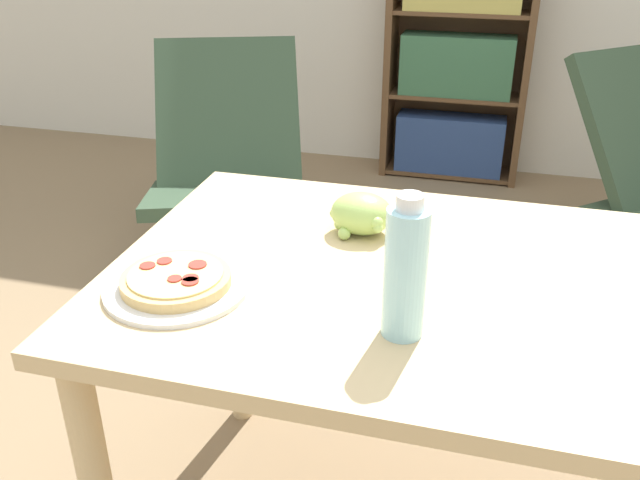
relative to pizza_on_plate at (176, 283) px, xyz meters
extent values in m
cube|color=#D1B27F|center=(0.44, 0.17, -0.03)|extent=(1.21, 0.82, 0.03)
cylinder|color=#D1B27F|center=(-0.11, 0.52, -0.41)|extent=(0.06, 0.06, 0.71)
cylinder|color=white|center=(0.00, 0.00, -0.01)|extent=(0.26, 0.26, 0.01)
cylinder|color=#DBB26B|center=(0.00, 0.00, 0.01)|extent=(0.20, 0.20, 0.02)
cylinder|color=#EACC7A|center=(0.00, 0.00, 0.02)|extent=(0.17, 0.17, 0.00)
cylinder|color=#A83328|center=(0.01, -0.02, 0.02)|extent=(0.03, 0.03, 0.00)
cylinder|color=#A83328|center=(0.04, -0.02, 0.02)|extent=(0.03, 0.03, 0.00)
cylinder|color=#A83328|center=(-0.06, 0.01, 0.02)|extent=(0.03, 0.03, 0.00)
cylinder|color=#A83328|center=(0.04, -0.01, 0.02)|extent=(0.03, 0.03, 0.00)
cylinder|color=#A83328|center=(0.03, 0.04, 0.02)|extent=(0.03, 0.03, 0.00)
cylinder|color=#A83328|center=(-0.04, 0.04, 0.02)|extent=(0.03, 0.03, 0.00)
ellipsoid|color=#A8CC66|center=(0.28, 0.32, 0.03)|extent=(0.13, 0.10, 0.09)
sphere|color=#A8CC66|center=(0.27, 0.33, 0.01)|extent=(0.03, 0.03, 0.03)
sphere|color=#A8CC66|center=(0.25, 0.31, 0.04)|extent=(0.02, 0.02, 0.02)
sphere|color=#A8CC66|center=(0.22, 0.31, 0.02)|extent=(0.02, 0.02, 0.02)
sphere|color=#A8CC66|center=(0.31, 0.30, 0.02)|extent=(0.02, 0.02, 0.02)
sphere|color=#A8CC66|center=(0.31, 0.28, 0.03)|extent=(0.03, 0.03, 0.03)
sphere|color=#A8CC66|center=(0.29, 0.35, 0.04)|extent=(0.03, 0.03, 0.03)
sphere|color=#A8CC66|center=(0.25, 0.28, 0.00)|extent=(0.03, 0.03, 0.03)
sphere|color=#A8CC66|center=(0.30, 0.32, 0.00)|extent=(0.03, 0.03, 0.03)
sphere|color=#A8CC66|center=(0.32, 0.28, 0.02)|extent=(0.02, 0.02, 0.02)
sphere|color=#A8CC66|center=(0.23, 0.31, 0.01)|extent=(0.02, 0.02, 0.02)
sphere|color=#A8CC66|center=(0.31, 0.35, 0.02)|extent=(0.02, 0.02, 0.02)
cylinder|color=#A3DBEA|center=(0.42, -0.03, 0.10)|extent=(0.07, 0.07, 0.22)
cylinder|color=white|center=(0.42, -0.03, 0.22)|extent=(0.04, 0.04, 0.02)
cube|color=black|center=(-0.46, 1.34, -0.71)|extent=(0.69, 0.70, 0.10)
cube|color=#334733|center=(-0.46, 1.27, -0.40)|extent=(0.72, 0.67, 0.14)
cube|color=#334733|center=(-0.53, 1.55, -0.16)|extent=(0.68, 0.58, 0.55)
cube|color=brown|center=(-0.06, 2.70, -0.10)|extent=(0.04, 0.26, 1.32)
cube|color=brown|center=(0.65, 2.70, -0.10)|extent=(0.04, 0.26, 1.32)
cube|color=brown|center=(0.30, 2.82, -0.10)|extent=(0.74, 0.01, 1.32)
cube|color=brown|center=(0.30, 2.70, -0.74)|extent=(0.67, 0.25, 0.02)
cube|color=navy|center=(0.30, 2.68, -0.58)|extent=(0.58, 0.18, 0.31)
cube|color=brown|center=(0.30, 2.70, -0.32)|extent=(0.67, 0.25, 0.02)
cube|color=#3D704C|center=(0.30, 2.68, -0.15)|extent=(0.58, 0.18, 0.31)
cube|color=brown|center=(0.30, 2.70, 0.11)|extent=(0.67, 0.25, 0.02)
camera|label=1|loc=(0.53, -0.96, 0.62)|focal=38.00mm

